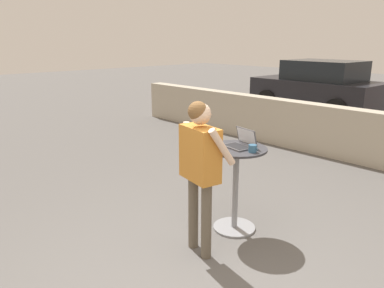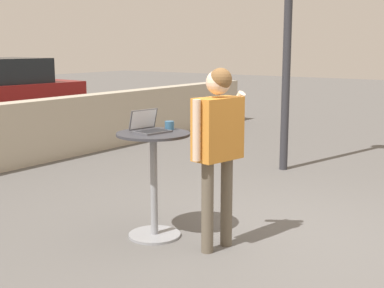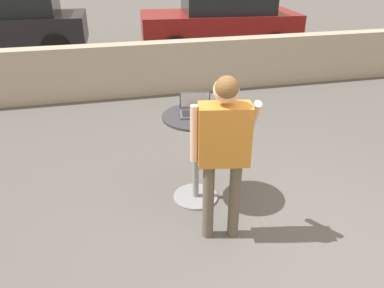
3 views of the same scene
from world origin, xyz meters
name	(u,v)px [view 3 (image 3 of 3)]	position (x,y,z in m)	size (l,w,h in m)	color
ground_plane	(286,256)	(0.00, 0.00, 0.00)	(50.00, 50.00, 0.00)	#5B5956
pavement_kerb	(179,66)	(0.00, 4.81, 0.50)	(13.80, 0.35, 1.00)	#B2A893
cafe_table	(196,149)	(-0.60, 1.12, 0.64)	(0.71, 0.71, 1.03)	gray
laptop	(195,109)	(-0.59, 1.17, 1.08)	(0.36, 0.33, 0.21)	#515156
coffee_mug	(218,110)	(-0.36, 1.10, 1.08)	(0.12, 0.09, 0.09)	#336084
standing_person	(224,141)	(-0.52, 0.44, 1.06)	(0.63, 0.35, 1.66)	brown
parked_car_near_street	(12,24)	(-3.67, 8.58, 0.84)	(3.88, 2.07, 1.65)	black
parked_car_further_down	(221,23)	(1.71, 7.55, 0.83)	(4.24, 2.19, 1.59)	maroon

